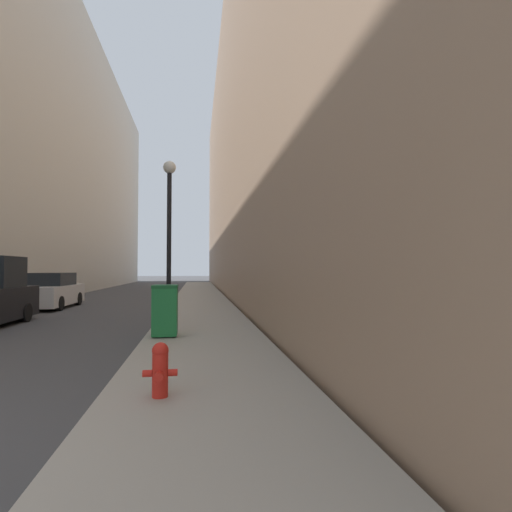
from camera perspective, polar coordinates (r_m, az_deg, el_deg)
The scene contains 6 objects.
sidewalk_right at distance 21.38m, azimuth -7.89°, elevation -6.52°, with size 2.98×60.00×0.16m.
building_right_stone at distance 31.60m, azimuth 6.42°, elevation 14.49°, with size 12.00×60.00×21.41m.
fire_hydrant at distance 5.55m, azimuth -13.53°, elevation -15.34°, with size 0.45×0.33×0.71m.
trash_bin at distance 10.21m, azimuth -12.87°, elevation -7.53°, with size 0.62×0.64×1.27m.
lamppost at distance 12.92m, azimuth -12.31°, elevation 4.32°, with size 0.40×0.40×5.09m.
parked_sedan_near at distance 20.97m, azimuth -27.17°, elevation -4.56°, with size 1.82×4.58×1.64m.
Camera 1 is at (4.65, -3.30, 1.83)m, focal length 28.00 mm.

